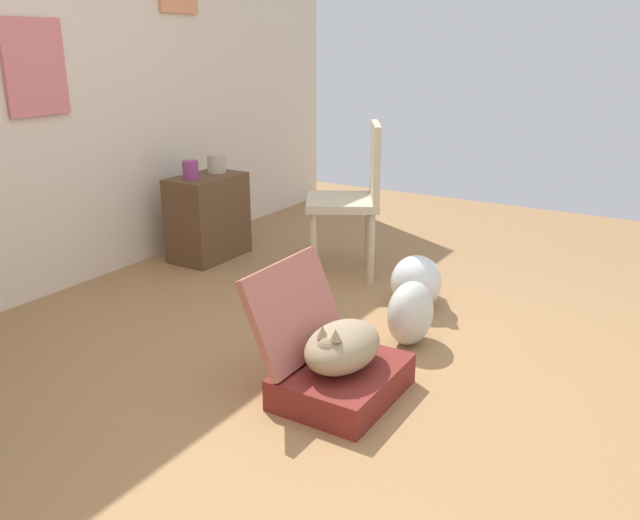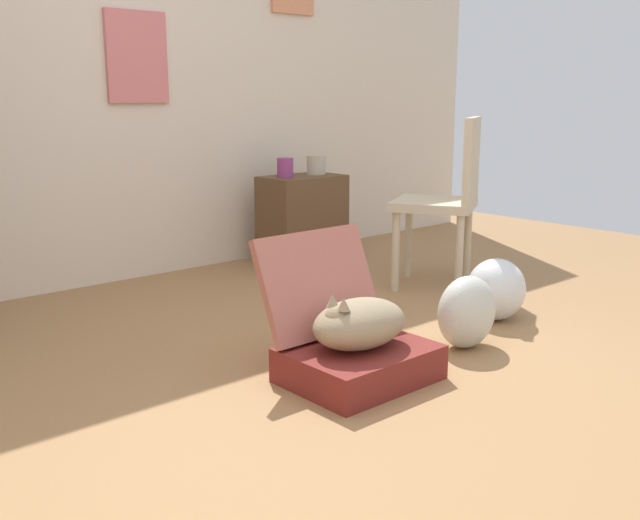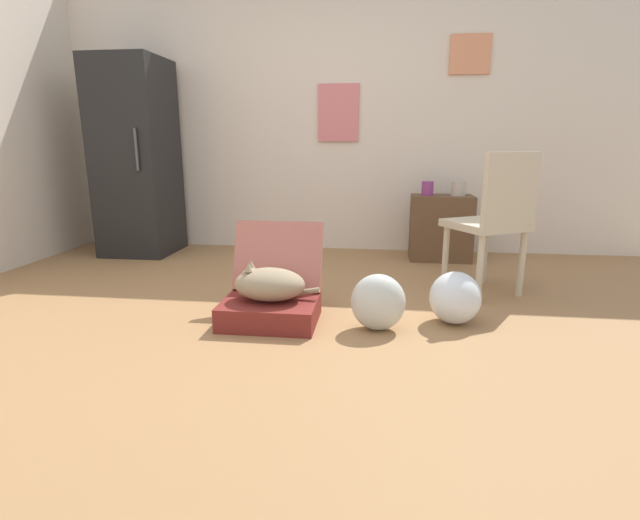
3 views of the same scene
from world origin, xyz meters
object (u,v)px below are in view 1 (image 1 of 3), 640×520
at_px(cat, 342,346).
at_px(side_table, 208,217).
at_px(suitcase_base, 342,381).
at_px(plastic_bag_white, 410,313).
at_px(plastic_bag_clear, 416,282).
at_px(chair, 354,194).
at_px(vase_short, 216,164).
at_px(vase_tall, 191,170).

relative_size(cat, side_table, 0.85).
bearing_deg(suitcase_base, side_table, 56.00).
relative_size(plastic_bag_white, plastic_bag_clear, 1.05).
bearing_deg(suitcase_base, chair, 26.88).
xyz_separation_m(cat, plastic_bag_clear, (1.07, 0.12, -0.08)).
relative_size(cat, vase_short, 3.84).
xyz_separation_m(cat, vase_tall, (1.04, 1.74, 0.41)).
height_order(cat, side_table, side_table).
height_order(plastic_bag_clear, chair, chair).
bearing_deg(side_table, plastic_bag_white, -107.11).
relative_size(side_table, chair, 0.59).
bearing_deg(plastic_bag_white, suitcase_base, 176.79).
xyz_separation_m(cat, chair, (1.39, 0.70, 0.30)).
relative_size(cat, chair, 0.51).
height_order(plastic_bag_clear, side_table, side_table).
bearing_deg(plastic_bag_clear, vase_tall, 91.17).
bearing_deg(suitcase_base, vase_tall, 59.31).
bearing_deg(vase_tall, plastic_bag_white, -102.98).
xyz_separation_m(plastic_bag_white, chair, (0.75, 0.73, 0.37)).
bearing_deg(vase_tall, side_table, -4.47).
bearing_deg(plastic_bag_clear, plastic_bag_white, -160.27).
height_order(cat, vase_tall, vase_tall).
xyz_separation_m(suitcase_base, cat, (-0.01, 0.00, 0.17)).
bearing_deg(vase_tall, plastic_bag_clear, -88.83).
bearing_deg(plastic_bag_white, vase_short, 69.17).
xyz_separation_m(plastic_bag_clear, side_table, (0.10, 1.61, 0.14)).
bearing_deg(plastic_bag_white, side_table, 72.89).
relative_size(suitcase_base, plastic_bag_white, 1.70).
bearing_deg(cat, vase_short, 53.16).
xyz_separation_m(plastic_bag_white, vase_short, (0.68, 1.78, 0.48)).
relative_size(plastic_bag_clear, vase_tall, 2.51).
xyz_separation_m(side_table, vase_tall, (-0.13, 0.01, 0.35)).
xyz_separation_m(cat, side_table, (1.18, 1.73, 0.05)).
distance_m(side_table, vase_short, 0.38).
bearing_deg(cat, plastic_bag_clear, 6.56).
distance_m(vase_short, chair, 1.06).
distance_m(plastic_bag_white, vase_tall, 1.89).
distance_m(suitcase_base, plastic_bag_white, 0.63).
distance_m(side_table, vase_tall, 0.38).
relative_size(suitcase_base, chair, 0.56).
xyz_separation_m(side_table, vase_short, (0.13, 0.01, 0.35)).
height_order(plastic_bag_clear, vase_tall, vase_tall).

